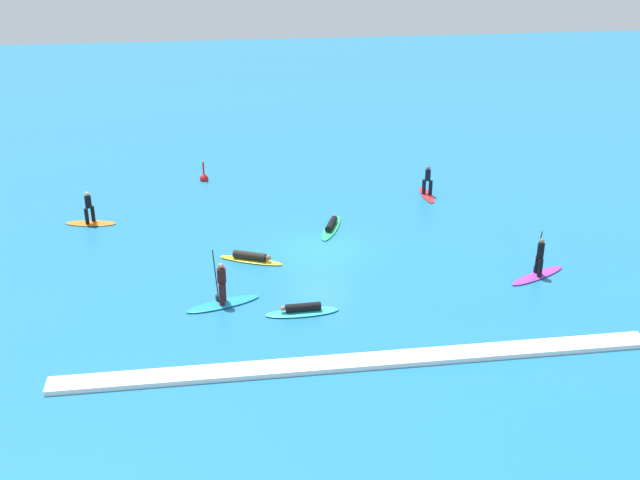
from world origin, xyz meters
name	(u,v)px	position (x,y,z in m)	size (l,w,h in m)	color
ground_plane	(320,250)	(0.00, 0.00, 0.00)	(120.00, 120.00, 0.00)	#1E6B93
surfer_on_blue_board	(223,295)	(-4.59, -4.70, 0.43)	(3.15, 1.72, 2.25)	#1E8CD1
surfer_on_teal_board	(302,310)	(-1.55, -5.84, 0.14)	(2.92, 0.86, 0.43)	#33C6CC
surfer_on_green_board	(331,226)	(0.92, 2.42, 0.15)	(1.77, 3.27, 0.44)	#23B266
surfer_on_purple_board	(538,268)	(8.87, -4.04, 0.40)	(3.07, 1.98, 2.01)	purple
surfer_on_red_board	(427,187)	(6.82, 6.33, 0.46)	(0.66, 2.60, 1.69)	red
surfer_on_yellow_board	(251,258)	(-3.23, -0.79, 0.17)	(2.95, 1.80, 0.45)	yellow
surfer_on_orange_board	(90,216)	(-10.89, 4.73, 0.45)	(2.62, 1.16, 1.70)	orange
marker_buoy	(204,178)	(-5.25, 10.54, 0.16)	(0.50, 0.50, 1.24)	red
wave_crest	(360,362)	(0.00, -9.72, 0.09)	(21.09, 0.90, 0.18)	white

